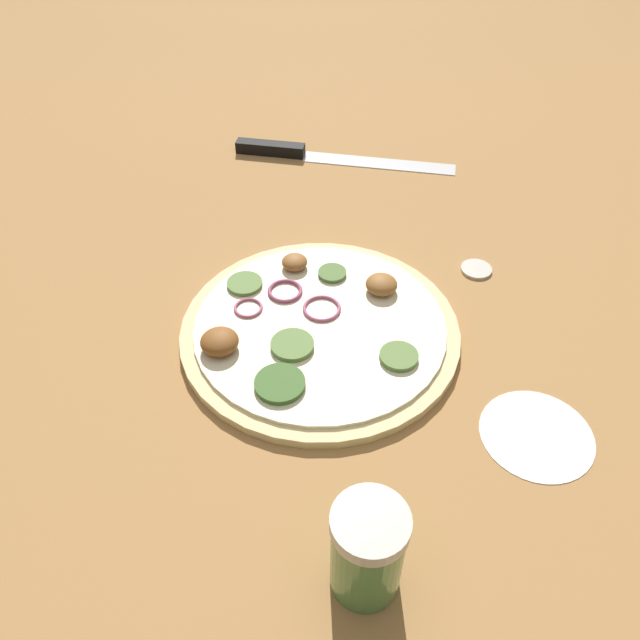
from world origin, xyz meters
TOP-DOWN VIEW (x-y plane):
  - ground_plane at (0.00, 0.00)m, footprint 3.00×3.00m
  - pizza at (0.00, -0.00)m, footprint 0.30×0.30m
  - knife at (0.06, -0.38)m, footprint 0.34×0.06m
  - spice_jar at (-0.06, 0.27)m, footprint 0.06×0.06m
  - loose_cap at (-0.18, -0.12)m, footprint 0.04×0.04m
  - flour_patch at (-0.21, 0.12)m, footprint 0.11×0.11m

SIDE VIEW (x-z plane):
  - ground_plane at x=0.00m, z-range 0.00..0.00m
  - flour_patch at x=-0.21m, z-range 0.00..0.00m
  - loose_cap at x=-0.18m, z-range 0.00..0.01m
  - knife at x=0.06m, z-range 0.00..0.02m
  - pizza at x=0.00m, z-range -0.01..0.03m
  - spice_jar at x=-0.06m, z-range 0.00..0.09m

